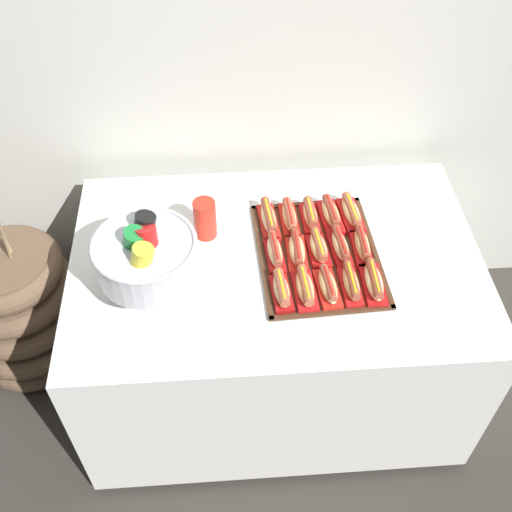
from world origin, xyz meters
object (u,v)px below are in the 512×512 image
at_px(hot_dog_5, 275,252).
at_px(cup_stack, 205,219).
at_px(hot_dog_11, 289,217).
at_px(punch_bowl, 146,256).
at_px(buffet_table, 274,321).
at_px(hot_dog_0, 282,290).
at_px(hot_dog_10, 269,218).
at_px(hot_dog_6, 297,251).
at_px(floor_vase, 22,309).
at_px(hot_dog_14, 351,212).
at_px(hot_dog_1, 305,288).
at_px(serving_tray, 318,255).
at_px(hot_dog_9, 362,245).
at_px(hot_dog_12, 310,215).
at_px(hot_dog_3, 351,284).
at_px(hot_dog_8, 340,246).
at_px(hot_dog_13, 331,214).
at_px(hot_dog_7, 319,249).
at_px(hot_dog_2, 328,286).
at_px(hot_dog_4, 374,282).

distance_m(hot_dog_5, cup_stack, 0.27).
distance_m(hot_dog_11, punch_bowl, 0.56).
bearing_deg(buffet_table, punch_bowl, -165.66).
xyz_separation_m(hot_dog_0, hot_dog_10, (-0.01, 0.33, 0.00)).
height_order(buffet_table, hot_dog_6, hot_dog_6).
relative_size(floor_vase, hot_dog_14, 6.32).
bearing_deg(hot_dog_1, serving_tray, 68.07).
height_order(punch_bowl, cup_stack, punch_bowl).
distance_m(serving_tray, hot_dog_9, 0.15).
height_order(hot_dog_12, punch_bowl, punch_bowl).
bearing_deg(hot_dog_3, hot_dog_6, 134.79).
bearing_deg(hot_dog_8, hot_dog_1, -129.76).
bearing_deg(hot_dog_13, hot_dog_12, -177.49).
bearing_deg(hot_dog_6, hot_dog_3, -45.21).
height_order(hot_dog_3, hot_dog_6, hot_dog_3).
xyz_separation_m(floor_vase, hot_dog_1, (1.11, -0.40, 0.52)).
distance_m(hot_dog_9, cup_stack, 0.55).
bearing_deg(hot_dog_14, hot_dog_8, -111.93).
distance_m(hot_dog_1, hot_dog_12, 0.34).
distance_m(hot_dog_8, punch_bowl, 0.66).
xyz_separation_m(hot_dog_8, hot_dog_10, (-0.23, 0.15, -0.00)).
bearing_deg(hot_dog_1, hot_dog_0, -177.49).
distance_m(hot_dog_7, hot_dog_9, 0.15).
bearing_deg(floor_vase, hot_dog_2, -18.33).
bearing_deg(buffet_table, hot_dog_8, 0.02).
relative_size(hot_dog_5, cup_stack, 1.12).
bearing_deg(hot_dog_14, serving_tray, -129.76).
relative_size(floor_vase, hot_dog_7, 7.32).
xyz_separation_m(serving_tray, hot_dog_11, (-0.08, 0.16, 0.03)).
height_order(hot_dog_0, hot_dog_7, hot_dog_7).
distance_m(hot_dog_0, hot_dog_9, 0.34).
height_order(hot_dog_9, hot_dog_14, hot_dog_9).
height_order(serving_tray, hot_dog_10, hot_dog_10).
bearing_deg(buffet_table, hot_dog_7, -1.28).
height_order(hot_dog_0, hot_dog_4, same).
xyz_separation_m(hot_dog_2, hot_dog_14, (0.14, 0.34, 0.00)).
height_order(hot_dog_4, hot_dog_9, hot_dog_9).
bearing_deg(hot_dog_14, hot_dog_1, -121.77).
bearing_deg(hot_dog_12, hot_dog_5, -129.76).
relative_size(hot_dog_4, hot_dog_10, 0.96).
bearing_deg(hot_dog_5, hot_dog_1, -63.04).
bearing_deg(hot_dog_9, hot_dog_14, 92.51).
xyz_separation_m(hot_dog_6, hot_dog_7, (0.07, 0.00, 0.00)).
bearing_deg(cup_stack, floor_vase, 173.19).
height_order(hot_dog_3, hot_dog_8, hot_dog_8).
bearing_deg(hot_dog_4, floor_vase, 163.88).
height_order(serving_tray, hot_dog_8, hot_dog_8).
height_order(hot_dog_0, hot_dog_2, hot_dog_0).
xyz_separation_m(floor_vase, hot_dog_6, (1.10, -0.23, 0.52)).
distance_m(hot_dog_4, hot_dog_11, 0.40).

